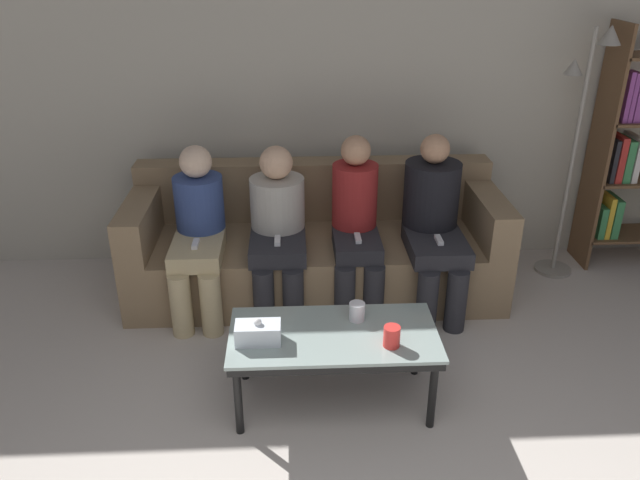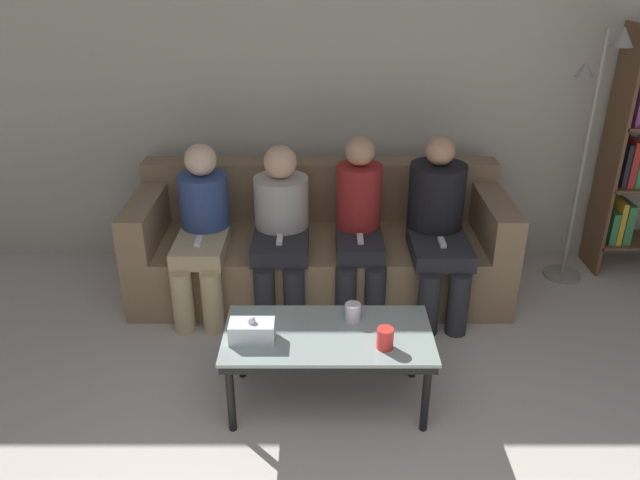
% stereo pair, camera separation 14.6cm
% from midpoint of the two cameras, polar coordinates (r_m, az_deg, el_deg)
% --- Properties ---
extents(wall_back, '(12.00, 0.06, 2.60)m').
position_cam_midpoint_polar(wall_back, '(4.43, 0.95, 14.10)').
color(wall_back, '#B7B2A3').
rests_on(wall_back, ground_plane).
extents(couch, '(2.45, 0.88, 0.82)m').
position_cam_midpoint_polar(couch, '(4.26, 0.97, -0.59)').
color(couch, '#897051').
rests_on(couch, ground_plane).
extents(coffee_table, '(1.04, 0.52, 0.42)m').
position_cam_midpoint_polar(coffee_table, '(3.15, 2.09, -9.18)').
color(coffee_table, '#8C9E99').
rests_on(coffee_table, ground_plane).
extents(cup_near_left, '(0.08, 0.08, 0.10)m').
position_cam_midpoint_polar(cup_near_left, '(3.21, 4.33, -6.63)').
color(cup_near_left, silver).
rests_on(cup_near_left, coffee_table).
extents(cup_near_right, '(0.08, 0.08, 0.11)m').
position_cam_midpoint_polar(cup_near_right, '(3.02, 7.38, -8.92)').
color(cup_near_right, red).
rests_on(cup_near_right, coffee_table).
extents(tissue_box, '(0.22, 0.12, 0.13)m').
position_cam_midpoint_polar(tissue_box, '(3.06, -4.86, -8.31)').
color(tissue_box, silver).
rests_on(tissue_box, coffee_table).
extents(standing_lamp, '(0.31, 0.26, 1.72)m').
position_cam_midpoint_polar(standing_lamp, '(4.51, 24.33, 8.91)').
color(standing_lamp, gray).
rests_on(standing_lamp, ground_plane).
extents(seated_person_left_end, '(0.31, 0.68, 1.06)m').
position_cam_midpoint_polar(seated_person_left_end, '(4.00, -9.70, 1.28)').
color(seated_person_left_end, tan).
rests_on(seated_person_left_end, ground_plane).
extents(seated_person_mid_left, '(0.35, 0.66, 1.05)m').
position_cam_midpoint_polar(seated_person_mid_left, '(3.96, -2.55, 1.48)').
color(seated_person_mid_left, '#28282D').
rests_on(seated_person_mid_left, ground_plane).
extents(seated_person_mid_right, '(0.31, 0.61, 1.11)m').
position_cam_midpoint_polar(seated_person_mid_right, '(3.96, 4.64, 1.64)').
color(seated_person_mid_right, '#28282D').
rests_on(seated_person_mid_right, ground_plane).
extents(seated_person_right_end, '(0.36, 0.73, 1.11)m').
position_cam_midpoint_polar(seated_person_right_end, '(4.03, 11.72, 1.78)').
color(seated_person_right_end, '#28282D').
rests_on(seated_person_right_end, ground_plane).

